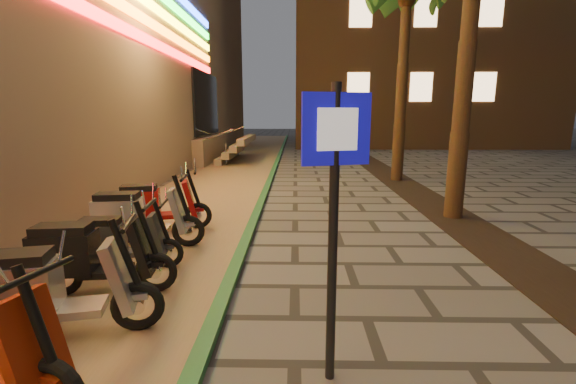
{
  "coord_description": "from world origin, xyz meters",
  "views": [
    {
      "loc": [
        0.0,
        -1.57,
        2.32
      ],
      "look_at": [
        -0.11,
        3.93,
        1.2
      ],
      "focal_mm": 24.0,
      "sensor_mm": 36.0,
      "label": 1
    }
  ],
  "objects_px": {
    "pedestrian_sign": "(334,197)",
    "scooter_9": "(118,241)",
    "scooter_10": "(136,217)",
    "scooter_11": "(154,205)",
    "scooter_7": "(47,290)",
    "scooter_8": "(87,255)"
  },
  "relations": [
    {
      "from": "pedestrian_sign",
      "to": "scooter_8",
      "type": "bearing_deg",
      "value": 137.06
    },
    {
      "from": "scooter_7",
      "to": "scooter_10",
      "type": "height_order",
      "value": "scooter_10"
    },
    {
      "from": "pedestrian_sign",
      "to": "scooter_9",
      "type": "bearing_deg",
      "value": 125.82
    },
    {
      "from": "pedestrian_sign",
      "to": "scooter_10",
      "type": "distance_m",
      "value": 4.67
    },
    {
      "from": "scooter_8",
      "to": "scooter_10",
      "type": "relative_size",
      "value": 0.96
    },
    {
      "from": "scooter_9",
      "to": "scooter_8",
      "type": "bearing_deg",
      "value": -98.37
    },
    {
      "from": "pedestrian_sign",
      "to": "scooter_10",
      "type": "xyz_separation_m",
      "value": [
        -3.08,
        3.33,
        -1.09
      ]
    },
    {
      "from": "scooter_7",
      "to": "scooter_9",
      "type": "xyz_separation_m",
      "value": [
        -0.12,
        1.85,
        -0.09
      ]
    },
    {
      "from": "pedestrian_sign",
      "to": "scooter_9",
      "type": "xyz_separation_m",
      "value": [
        -2.97,
        2.39,
        -1.2
      ]
    },
    {
      "from": "scooter_10",
      "to": "scooter_11",
      "type": "bearing_deg",
      "value": 85.29
    },
    {
      "from": "scooter_7",
      "to": "scooter_11",
      "type": "relative_size",
      "value": 1.02
    },
    {
      "from": "scooter_9",
      "to": "scooter_10",
      "type": "bearing_deg",
      "value": 89.46
    },
    {
      "from": "scooter_7",
      "to": "scooter_8",
      "type": "distance_m",
      "value": 1.03
    },
    {
      "from": "scooter_7",
      "to": "scooter_11",
      "type": "distance_m",
      "value": 3.8
    },
    {
      "from": "scooter_11",
      "to": "scooter_9",
      "type": "bearing_deg",
      "value": -99.32
    },
    {
      "from": "pedestrian_sign",
      "to": "scooter_7",
      "type": "height_order",
      "value": "pedestrian_sign"
    },
    {
      "from": "scooter_9",
      "to": "scooter_11",
      "type": "relative_size",
      "value": 0.85
    },
    {
      "from": "scooter_9",
      "to": "scooter_10",
      "type": "height_order",
      "value": "scooter_10"
    },
    {
      "from": "pedestrian_sign",
      "to": "scooter_9",
      "type": "distance_m",
      "value": 3.99
    },
    {
      "from": "pedestrian_sign",
      "to": "scooter_8",
      "type": "height_order",
      "value": "pedestrian_sign"
    },
    {
      "from": "scooter_11",
      "to": "pedestrian_sign",
      "type": "bearing_deg",
      "value": -68.05
    },
    {
      "from": "scooter_7",
      "to": "scooter_10",
      "type": "relative_size",
      "value": 0.97
    }
  ]
}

